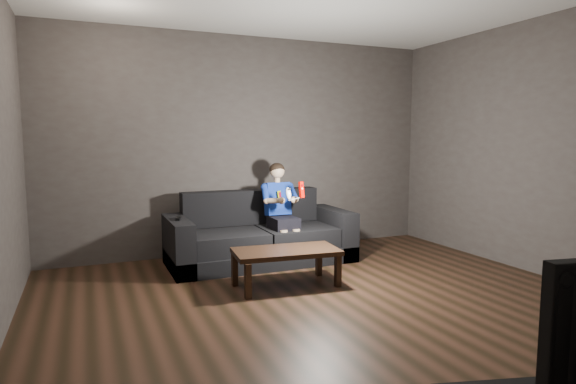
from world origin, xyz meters
name	(u,v)px	position (x,y,z in m)	size (l,w,h in m)	color
floor	(345,316)	(0.00, 0.00, 0.00)	(5.00, 5.00, 0.00)	black
back_wall	(248,145)	(0.00, 2.50, 1.35)	(5.00, 0.04, 2.70)	#3E3635
right_wall	(568,148)	(2.50, 0.00, 1.35)	(0.04, 5.00, 2.70)	#3E3635
sofa	(260,239)	(-0.06, 1.89, 0.27)	(2.11, 0.91, 0.82)	black
child	(281,203)	(0.18, 1.84, 0.69)	(0.43, 0.53, 1.05)	black
wii_remote_red	(302,190)	(0.26, 1.43, 0.88)	(0.05, 0.07, 0.18)	#D00800
nunchuk_white	(288,194)	(0.11, 1.43, 0.85)	(0.07, 0.10, 0.15)	white
wii_remote_black	(178,218)	(-1.01, 1.82, 0.59)	(0.08, 0.16, 0.03)	black
coffee_table	(286,254)	(-0.14, 0.91, 0.32)	(1.06, 0.60, 0.37)	black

